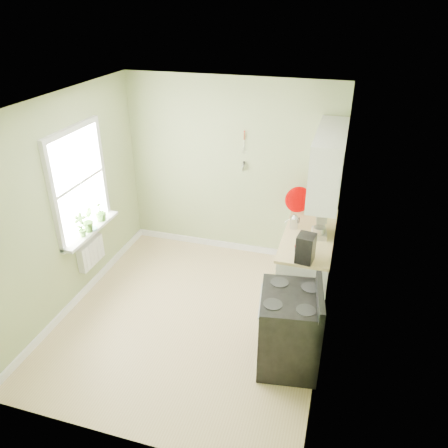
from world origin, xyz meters
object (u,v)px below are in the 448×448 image
(kettle, at_px, (294,222))
(stand_mixer, at_px, (320,225))
(stove, at_px, (289,329))
(coffee_maker, at_px, (305,249))

(kettle, bearing_deg, stand_mixer, -17.42)
(stove, distance_m, coffee_maker, 0.93)
(stove, distance_m, kettle, 1.58)
(stand_mixer, distance_m, coffee_maker, 0.67)
(stove, relative_size, coffee_maker, 3.03)
(coffee_maker, bearing_deg, stand_mixer, 80.76)
(kettle, bearing_deg, coffee_maker, -72.97)
(coffee_maker, bearing_deg, kettle, 107.03)
(kettle, height_order, coffee_maker, coffee_maker)
(coffee_maker, bearing_deg, stove, -92.67)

